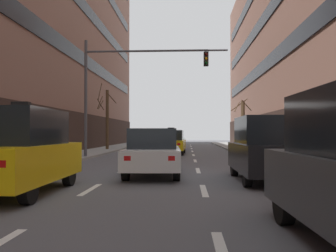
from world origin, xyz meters
TOP-DOWN VIEW (x-y plane):
  - ground_plane at (0.00, 0.00)m, footprint 120.00×120.00m
  - sidewalk_right at (6.05, 0.00)m, footprint 2.89×80.00m
  - lane_stripe_l1_s3 at (-1.53, -3.00)m, footprint 0.16×2.00m
  - lane_stripe_l1_s4 at (-1.53, 2.00)m, footprint 0.16×2.00m
  - lane_stripe_l1_s5 at (-1.53, 7.00)m, footprint 0.16×2.00m
  - lane_stripe_l1_s6 at (-1.53, 12.00)m, footprint 0.16×2.00m
  - lane_stripe_l1_s7 at (-1.53, 17.00)m, footprint 0.16×2.00m
  - lane_stripe_l1_s8 at (-1.53, 22.00)m, footprint 0.16×2.00m
  - lane_stripe_l1_s9 at (-1.53, 27.00)m, footprint 0.16×2.00m
  - lane_stripe_l1_s10 at (-1.53, 32.00)m, footprint 0.16×2.00m
  - lane_stripe_l2_s3 at (1.53, -3.00)m, footprint 0.16×2.00m
  - lane_stripe_l2_s4 at (1.53, 2.00)m, footprint 0.16×2.00m
  - lane_stripe_l2_s5 at (1.53, 7.00)m, footprint 0.16×2.00m
  - lane_stripe_l2_s6 at (1.53, 12.00)m, footprint 0.16×2.00m
  - lane_stripe_l2_s7 at (1.53, 17.00)m, footprint 0.16×2.00m
  - lane_stripe_l2_s8 at (1.53, 22.00)m, footprint 0.16×2.00m
  - lane_stripe_l2_s9 at (1.53, 27.00)m, footprint 0.16×2.00m
  - lane_stripe_l2_s10 at (1.53, 32.00)m, footprint 0.16×2.00m
  - car_driving_0 at (-0.10, 19.76)m, footprint 1.90×4.50m
  - car_driving_1 at (-0.13, 0.18)m, footprint 2.07×4.57m
  - taxi_driving_2 at (-0.03, 12.95)m, footprint 2.08×4.65m
  - taxi_driving_3 at (-3.13, -3.74)m, footprint 1.89×4.45m
  - taxi_driving_4 at (-2.97, 21.60)m, footprint 2.06×4.64m
  - car_parked_1 at (3.55, -1.03)m, footprint 1.81×4.26m
  - traffic_signal_0 at (-2.54, 8.55)m, footprint 8.59×0.35m
  - street_tree_0 at (5.75, 17.45)m, footprint 1.62×1.64m
  - street_tree_1 at (-5.80, 17.71)m, footprint 1.71×1.65m
  - pedestrian_0 at (5.11, 2.20)m, footprint 0.46×0.35m
  - pedestrian_1 at (5.47, 12.89)m, footprint 0.35×0.46m

SIDE VIEW (x-z plane):
  - ground_plane at x=0.00m, z-range 0.00..0.00m
  - lane_stripe_l1_s3 at x=-1.53m, z-range 0.00..0.01m
  - lane_stripe_l1_s4 at x=-1.53m, z-range 0.00..0.01m
  - lane_stripe_l1_s5 at x=-1.53m, z-range 0.00..0.01m
  - lane_stripe_l1_s6 at x=-1.53m, z-range 0.00..0.01m
  - lane_stripe_l1_s7 at x=-1.53m, z-range 0.00..0.01m
  - lane_stripe_l1_s8 at x=-1.53m, z-range 0.00..0.01m
  - lane_stripe_l1_s9 at x=-1.53m, z-range 0.00..0.01m
  - lane_stripe_l1_s10 at x=-1.53m, z-range 0.00..0.01m
  - lane_stripe_l2_s3 at x=1.53m, z-range 0.00..0.01m
  - lane_stripe_l2_s4 at x=1.53m, z-range 0.00..0.01m
  - lane_stripe_l2_s5 at x=1.53m, z-range 0.00..0.01m
  - lane_stripe_l2_s6 at x=1.53m, z-range 0.00..0.01m
  - lane_stripe_l2_s7 at x=1.53m, z-range 0.00..0.01m
  - lane_stripe_l2_s8 at x=1.53m, z-range 0.00..0.01m
  - lane_stripe_l2_s9 at x=1.53m, z-range 0.00..0.01m
  - lane_stripe_l2_s10 at x=1.53m, z-range 0.00..0.01m
  - sidewalk_right at x=6.05m, z-range 0.00..0.14m
  - car_driving_0 at x=-0.10m, z-range -0.01..1.67m
  - car_driving_1 at x=-0.13m, z-range -0.01..1.67m
  - taxi_driving_2 at x=-0.03m, z-range -0.10..1.80m
  - taxi_driving_4 at x=-2.97m, z-range -0.10..1.80m
  - pedestrian_0 at x=5.11m, z-range 0.25..1.76m
  - car_parked_1 at x=3.55m, z-range 0.00..2.05m
  - taxi_driving_3 at x=-3.13m, z-range -0.09..2.23m
  - pedestrian_1 at x=5.47m, z-range 0.27..1.92m
  - street_tree_0 at x=5.75m, z-range 0.08..4.41m
  - street_tree_1 at x=-5.80m, z-range -0.02..5.73m
  - traffic_signal_0 at x=-2.54m, z-range 1.34..8.33m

